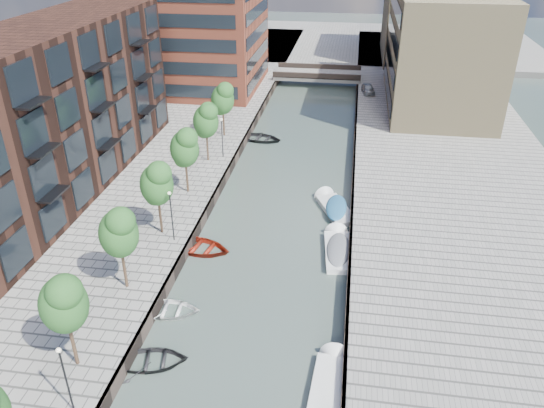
% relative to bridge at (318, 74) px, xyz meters
% --- Properties ---
extents(water, '(300.00, 300.00, 0.00)m').
position_rel_bridge_xyz_m(water, '(0.00, -32.00, -1.39)').
color(water, '#38473F').
rests_on(water, ground).
extents(quay_right, '(20.00, 140.00, 1.00)m').
position_rel_bridge_xyz_m(quay_right, '(16.00, -32.00, -0.89)').
color(quay_right, gray).
rests_on(quay_right, ground).
extents(quay_wall_left, '(0.25, 140.00, 1.00)m').
position_rel_bridge_xyz_m(quay_wall_left, '(-6.10, -32.00, -0.89)').
color(quay_wall_left, '#332823').
rests_on(quay_wall_left, ground).
extents(quay_wall_right, '(0.25, 140.00, 1.00)m').
position_rel_bridge_xyz_m(quay_wall_right, '(6.10, -32.00, -0.89)').
color(quay_wall_right, '#332823').
rests_on(quay_wall_right, ground).
extents(far_closure, '(80.00, 40.00, 1.00)m').
position_rel_bridge_xyz_m(far_closure, '(0.00, 28.00, -0.89)').
color(far_closure, gray).
rests_on(far_closure, ground).
extents(apartment_block, '(8.00, 38.00, 14.00)m').
position_rel_bridge_xyz_m(apartment_block, '(-20.00, -42.00, 6.61)').
color(apartment_block, black).
rests_on(apartment_block, quay_left).
extents(tan_block_near, '(12.00, 25.00, 14.00)m').
position_rel_bridge_xyz_m(tan_block_near, '(16.00, -10.00, 6.61)').
color(tan_block_near, '#907F58').
rests_on(tan_block_near, quay_right).
extents(tan_block_far, '(12.00, 20.00, 16.00)m').
position_rel_bridge_xyz_m(tan_block_far, '(16.00, 16.00, 7.61)').
color(tan_block_far, '#907F58').
rests_on(tan_block_far, quay_right).
extents(bridge, '(13.00, 6.00, 1.30)m').
position_rel_bridge_xyz_m(bridge, '(0.00, 0.00, 0.00)').
color(bridge, gray).
rests_on(bridge, ground).
extents(tree_1, '(2.50, 2.50, 5.95)m').
position_rel_bridge_xyz_m(tree_1, '(-8.50, -61.00, 3.92)').
color(tree_1, '#382619').
rests_on(tree_1, quay_left).
extents(tree_2, '(2.50, 2.50, 5.95)m').
position_rel_bridge_xyz_m(tree_2, '(-8.50, -54.00, 3.92)').
color(tree_2, '#382619').
rests_on(tree_2, quay_left).
extents(tree_3, '(2.50, 2.50, 5.95)m').
position_rel_bridge_xyz_m(tree_3, '(-8.50, -47.00, 3.92)').
color(tree_3, '#382619').
rests_on(tree_3, quay_left).
extents(tree_4, '(2.50, 2.50, 5.95)m').
position_rel_bridge_xyz_m(tree_4, '(-8.50, -40.00, 3.92)').
color(tree_4, '#382619').
rests_on(tree_4, quay_left).
extents(tree_5, '(2.50, 2.50, 5.95)m').
position_rel_bridge_xyz_m(tree_5, '(-8.50, -33.00, 3.92)').
color(tree_5, '#382619').
rests_on(tree_5, quay_left).
extents(tree_6, '(2.50, 2.50, 5.95)m').
position_rel_bridge_xyz_m(tree_6, '(-8.50, -26.00, 3.92)').
color(tree_6, '#382619').
rests_on(tree_6, quay_left).
extents(lamp_0, '(0.24, 0.24, 4.12)m').
position_rel_bridge_xyz_m(lamp_0, '(-7.20, -64.00, 2.12)').
color(lamp_0, black).
rests_on(lamp_0, quay_left).
extents(lamp_1, '(0.24, 0.24, 4.12)m').
position_rel_bridge_xyz_m(lamp_1, '(-7.20, -48.00, 2.12)').
color(lamp_1, black).
rests_on(lamp_1, quay_left).
extents(lamp_2, '(0.24, 0.24, 4.12)m').
position_rel_bridge_xyz_m(lamp_2, '(-7.20, -32.00, 2.12)').
color(lamp_2, black).
rests_on(lamp_2, quay_left).
extents(sloop_0, '(4.86, 3.95, 0.89)m').
position_rel_bridge_xyz_m(sloop_0, '(-4.90, -59.49, -1.39)').
color(sloop_0, black).
rests_on(sloop_0, ground).
extents(sloop_2, '(5.66, 4.48, 1.06)m').
position_rel_bridge_xyz_m(sloop_2, '(-5.40, -47.65, -1.39)').
color(sloop_2, maroon).
rests_on(sloop_2, ground).
extents(sloop_3, '(4.48, 3.38, 0.88)m').
position_rel_bridge_xyz_m(sloop_3, '(-5.40, -55.04, -1.39)').
color(sloop_3, white).
rests_on(sloop_3, ground).
extents(sloop_4, '(5.67, 4.57, 1.04)m').
position_rel_bridge_xyz_m(sloop_4, '(-4.65, -24.49, -1.39)').
color(sloop_4, black).
rests_on(sloop_4, ground).
extents(motorboat_2, '(2.28, 5.69, 1.86)m').
position_rel_bridge_xyz_m(motorboat_2, '(5.38, -59.51, -1.28)').
color(motorboat_2, white).
rests_on(motorboat_2, ground).
extents(motorboat_3, '(4.05, 5.96, 1.89)m').
position_rel_bridge_xyz_m(motorboat_3, '(4.54, -39.58, -1.16)').
color(motorboat_3, silver).
rests_on(motorboat_3, ground).
extents(motorboat_4, '(2.49, 5.86, 1.90)m').
position_rel_bridge_xyz_m(motorboat_4, '(5.18, -46.12, -1.16)').
color(motorboat_4, white).
rests_on(motorboat_4, ground).
extents(car, '(2.06, 3.90, 1.26)m').
position_rel_bridge_xyz_m(car, '(7.55, -7.32, 0.24)').
color(car, '#929596').
rests_on(car, quay_right).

